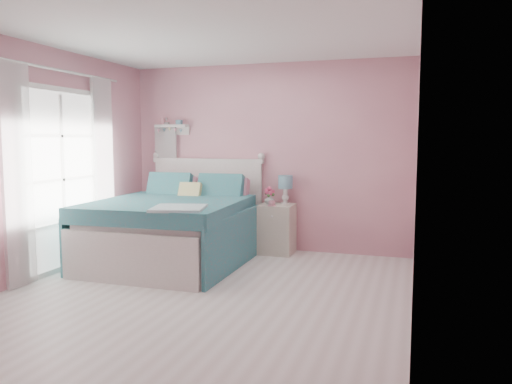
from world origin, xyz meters
The scene contains 13 objects.
floor centered at (0.00, 0.00, 0.00)m, with size 4.50×4.50×0.00m, color silver.
room_shell centered at (0.00, 0.00, 1.58)m, with size 4.50×4.50×4.50m.
bed centered at (-0.89, 1.15, 0.42)m, with size 1.81×2.23×1.28m.
nightstand centered at (0.21, 2.00, 0.34)m, with size 0.47×0.46×0.67m.
table_lamp centered at (0.31, 2.09, 0.95)m, with size 0.20×0.20×0.39m.
vase centered at (0.11, 1.99, 0.74)m, with size 0.13×0.13×0.14m, color #B8C4C0.
teacup centered at (0.19, 1.84, 0.71)m, with size 0.09×0.09×0.07m, color #CE8A9B.
roses centered at (0.11, 1.99, 0.85)m, with size 0.14×0.11×0.12m.
wall_shelf centered at (-1.44, 2.19, 1.73)m, with size 0.50×0.15×0.25m.
hanging_dress centered at (-1.55, 2.18, 1.40)m, with size 0.34×0.03×0.72m, color white.
french_door centered at (-1.97, 0.40, 1.07)m, with size 0.04×1.32×2.16m.
curtain_near centered at (-1.92, -0.34, 1.18)m, with size 0.04×0.40×2.32m, color white.
curtain_far centered at (-1.92, 1.14, 1.18)m, with size 0.04×0.40×2.32m, color white.
Camera 1 is at (2.00, -4.48, 1.55)m, focal length 35.00 mm.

